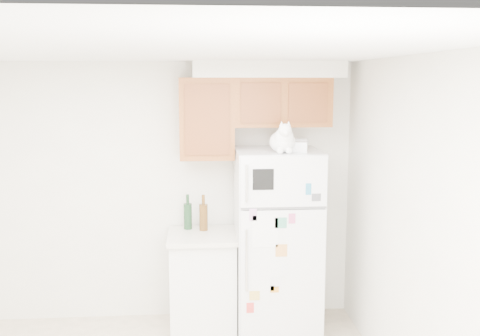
{
  "coord_description": "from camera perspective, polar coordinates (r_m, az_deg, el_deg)",
  "views": [
    {
      "loc": [
        0.39,
        -3.39,
        2.32
      ],
      "look_at": [
        0.79,
        1.55,
        1.55
      ],
      "focal_mm": 42.0,
      "sensor_mm": 36.0,
      "label": 1
    }
  ],
  "objects": [
    {
      "name": "bottle_green",
      "position": [
        5.38,
        -5.33,
        -4.45
      ],
      "size": [
        0.08,
        0.08,
        0.34
      ],
      "primitive_type": null,
      "color": "#19381E",
      "rests_on": "base_counter"
    },
    {
      "name": "storage_box_back",
      "position": [
        5.14,
        5.87,
        2.42
      ],
      "size": [
        0.21,
        0.18,
        0.1
      ],
      "primitive_type": "cube",
      "rotation": [
        0.0,
        0.0,
        -0.34
      ],
      "color": "white",
      "rests_on": "refrigerator"
    },
    {
      "name": "storage_box_front",
      "position": [
        4.97,
        5.94,
        2.14
      ],
      "size": [
        0.17,
        0.13,
        0.09
      ],
      "primitive_type": "cube",
      "rotation": [
        0.0,
        0.0,
        -0.17
      ],
      "color": "white",
      "rests_on": "refrigerator"
    },
    {
      "name": "cat",
      "position": [
        4.91,
        4.41,
        2.82
      ],
      "size": [
        0.28,
        0.41,
        0.29
      ],
      "color": "white",
      "rests_on": "refrigerator"
    },
    {
      "name": "room_shell",
      "position": [
        3.7,
        -8.69,
        -1.35
      ],
      "size": [
        3.84,
        4.04,
        2.52
      ],
      "color": "white",
      "rests_on": "ground_plane"
    },
    {
      "name": "base_counter",
      "position": [
        5.4,
        -3.78,
        -11.31
      ],
      "size": [
        0.64,
        0.64,
        0.92
      ],
      "color": "white",
      "rests_on": "ground_plane"
    },
    {
      "name": "refrigerator",
      "position": [
        5.26,
        3.78,
        -7.41
      ],
      "size": [
        0.76,
        0.78,
        1.7
      ],
      "color": "white",
      "rests_on": "ground_plane"
    },
    {
      "name": "bottle_amber",
      "position": [
        5.32,
        -3.73,
        -4.54
      ],
      "size": [
        0.08,
        0.08,
        0.34
      ],
      "primitive_type": null,
      "color": "#593814",
      "rests_on": "base_counter"
    }
  ]
}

